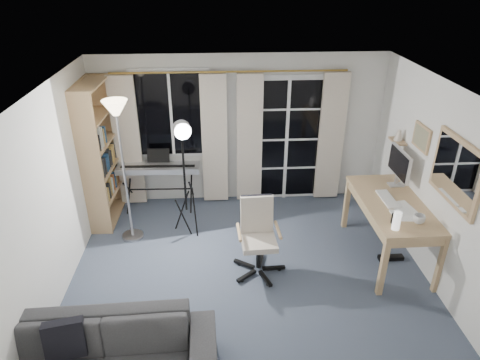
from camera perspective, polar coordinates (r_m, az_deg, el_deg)
The scene contains 17 objects.
floor at distance 5.67m, azimuth 1.14°, elevation -12.24°, with size 4.50×4.00×0.02m, color #3B4355.
window at distance 6.71m, azimuth -9.14°, elevation 8.68°, with size 1.20×0.08×1.40m.
french_door at distance 6.93m, azimuth 6.18°, elevation 5.29°, with size 1.32×0.09×2.11m.
curtains at distance 6.73m, azimuth -1.18°, elevation 5.40°, with size 3.60×0.07×2.13m.
bookshelf at distance 6.62m, azimuth -18.53°, elevation 2.79°, with size 0.37×1.00×2.14m.
torchiere_lamp at distance 5.75m, azimuth -15.91°, elevation 6.37°, with size 0.33×0.33×2.05m.
keyboard_piano at distance 6.78m, azimuth -10.83°, elevation 1.46°, with size 1.29×0.65×0.93m.
studio_light at distance 5.71m, azimuth -7.64°, elevation 4.77°, with size 0.37×0.38×1.79m.
office_chair at distance 5.42m, azimuth 2.36°, elevation -6.53°, with size 0.67×0.69×0.99m.
desk at distance 5.87m, azimuth 19.66°, elevation -3.66°, with size 0.80×1.57×0.84m.
monitor at distance 6.13m, azimuth 20.47°, elevation 1.97°, with size 0.20×0.60×0.53m.
desk_clutter at distance 5.70m, azimuth 19.77°, elevation -5.61°, with size 0.49×0.95×1.06m.
mug at distance 5.45m, azimuth 22.78°, elevation -4.71°, with size 0.14×0.11×0.14m, color silver.
wall_mirror at distance 5.20m, azimuth 26.88°, elevation 0.95°, with size 0.04×0.94×0.74m.
framed_print at distance 5.91m, azimuth 23.05°, elevation 5.26°, with size 0.03×0.42×0.32m.
wall_shelf at distance 6.36m, azimuth 20.37°, elevation 5.38°, with size 0.16×0.30×0.18m.
sofa at distance 4.39m, azimuth -18.43°, elevation -20.88°, with size 2.17×0.70×0.84m.
Camera 1 is at (-0.37, -4.37, 3.59)m, focal length 32.00 mm.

